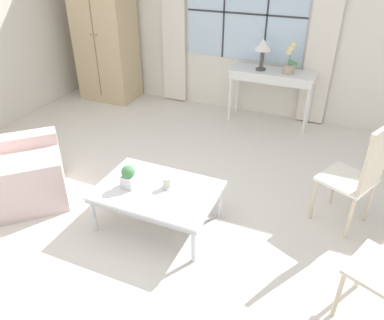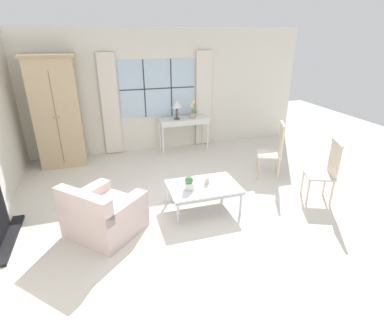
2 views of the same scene
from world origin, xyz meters
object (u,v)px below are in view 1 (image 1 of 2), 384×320
at_px(potted_orchid, 290,61).
at_px(armchair_upholstered, 17,175).
at_px(armoire, 105,28).
at_px(potted_plant_small, 129,176).
at_px(table_lamp, 263,46).
at_px(console_table, 272,77).
at_px(coffee_table, 157,192).
at_px(pillar_candle, 167,183).
at_px(side_chair_wooden, 361,172).

relative_size(potted_orchid, armchair_upholstered, 0.35).
bearing_deg(armoire, potted_plant_small, -53.09).
height_order(table_lamp, potted_plant_small, table_lamp).
bearing_deg(potted_orchid, console_table, 172.33).
xyz_separation_m(table_lamp, coffee_table, (-0.27, -2.69, -0.75)).
relative_size(armchair_upholstered, pillar_candle, 9.97).
height_order(potted_orchid, armchair_upholstered, potted_orchid).
bearing_deg(table_lamp, armoire, -179.10).
xyz_separation_m(table_lamp, potted_orchid, (0.39, -0.00, -0.16)).
relative_size(armoire, table_lamp, 5.25).
bearing_deg(potted_orchid, table_lamp, 179.99).
distance_m(potted_orchid, side_chair_wooden, 2.27).
bearing_deg(table_lamp, coffee_table, -95.64).
xyz_separation_m(potted_plant_small, pillar_candle, (0.34, 0.12, -0.07)).
xyz_separation_m(potted_orchid, potted_plant_small, (-0.91, -2.76, -0.44)).
bearing_deg(table_lamp, side_chair_wooden, -53.99).
bearing_deg(potted_plant_small, table_lamp, 79.24).
height_order(console_table, potted_orchid, potted_orchid).
distance_m(armoire, coffee_table, 3.59).
bearing_deg(armchair_upholstered, potted_orchid, 52.51).
bearing_deg(armchair_upholstered, pillar_candle, 8.70).
height_order(coffee_table, potted_plant_small, potted_plant_small).
bearing_deg(armchair_upholstered, table_lamp, 57.66).
distance_m(armoire, pillar_candle, 3.59).
distance_m(armoire, side_chair_wooden, 4.49).
bearing_deg(coffee_table, armchair_upholstered, -172.71).
bearing_deg(potted_orchid, pillar_candle, -102.28).
distance_m(armoire, potted_orchid, 2.96).
bearing_deg(armoire, coffee_table, -49.04).
distance_m(console_table, potted_plant_small, 2.88).
relative_size(table_lamp, coffee_table, 0.39).
distance_m(console_table, pillar_candle, 2.70).
bearing_deg(table_lamp, potted_orchid, -0.01).
bearing_deg(pillar_candle, armoire, 132.46).
bearing_deg(potted_orchid, coffee_table, -103.63).
height_order(armoire, console_table, armoire).
bearing_deg(potted_orchid, armchair_upholstered, -127.49).
distance_m(side_chair_wooden, pillar_candle, 1.76).
xyz_separation_m(console_table, pillar_candle, (-0.36, -2.67, -0.24)).
bearing_deg(potted_plant_small, pillar_candle, 19.43).
height_order(armoire, table_lamp, armoire).
xyz_separation_m(armoire, table_lamp, (2.56, 0.04, -0.03)).
relative_size(console_table, armchair_upholstered, 0.96).
relative_size(potted_orchid, side_chair_wooden, 0.40).
bearing_deg(console_table, armchair_upholstered, -124.44).
bearing_deg(coffee_table, console_table, 80.86).
distance_m(armoire, table_lamp, 2.56).
xyz_separation_m(potted_orchid, armchair_upholstered, (-2.21, -2.89, -0.69)).
xyz_separation_m(side_chair_wooden, coffee_table, (-1.71, -0.70, -0.25)).
distance_m(armchair_upholstered, side_chair_wooden, 3.41).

